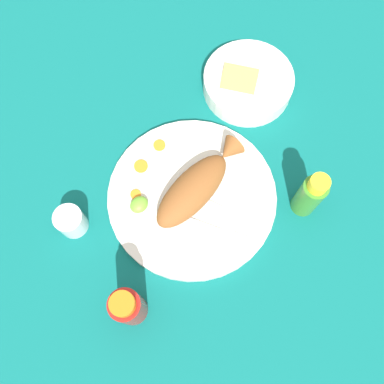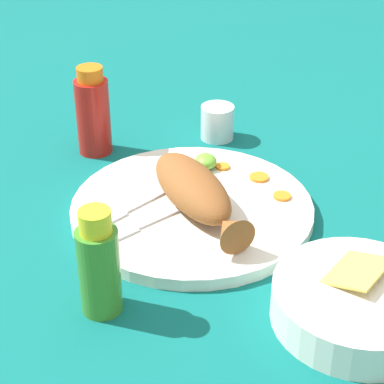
{
  "view_description": "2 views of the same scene",
  "coord_description": "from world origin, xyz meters",
  "px_view_note": "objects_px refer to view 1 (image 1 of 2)",
  "views": [
    {
      "loc": [
        0.19,
        0.21,
        0.84
      ],
      "look_at": [
        0.0,
        0.0,
        0.04
      ],
      "focal_mm": 40.0,
      "sensor_mm": 36.0,
      "label": 1
    },
    {
      "loc": [
        -0.79,
        0.26,
        0.55
      ],
      "look_at": [
        0.0,
        0.0,
        0.04
      ],
      "focal_mm": 65.0,
      "sensor_mm": 36.0,
      "label": 2
    }
  ],
  "objects_px": {
    "fork_near": "(232,213)",
    "salt_cup": "(71,222)",
    "fork_far": "(218,230)",
    "hot_sauce_bottle_red": "(128,307)",
    "hot_sauce_bottle_green": "(310,195)",
    "guacamole_bowl": "(248,82)",
    "fried_fish": "(196,186)",
    "main_plate": "(192,197)"
  },
  "relations": [
    {
      "from": "fork_near",
      "to": "hot_sauce_bottle_red",
      "type": "relative_size",
      "value": 1.2
    },
    {
      "from": "fork_near",
      "to": "guacamole_bowl",
      "type": "xyz_separation_m",
      "value": [
        -0.24,
        -0.19,
        0.01
      ]
    },
    {
      "from": "fork_far",
      "to": "hot_sauce_bottle_green",
      "type": "height_order",
      "value": "hot_sauce_bottle_green"
    },
    {
      "from": "fried_fish",
      "to": "salt_cup",
      "type": "distance_m",
      "value": 0.26
    },
    {
      "from": "fork_far",
      "to": "hot_sauce_bottle_red",
      "type": "bearing_deg",
      "value": -116.15
    },
    {
      "from": "fork_near",
      "to": "hot_sauce_bottle_red",
      "type": "height_order",
      "value": "hot_sauce_bottle_red"
    },
    {
      "from": "main_plate",
      "to": "guacamole_bowl",
      "type": "relative_size",
      "value": 1.74
    },
    {
      "from": "main_plate",
      "to": "hot_sauce_bottle_green",
      "type": "relative_size",
      "value": 2.51
    },
    {
      "from": "hot_sauce_bottle_red",
      "to": "salt_cup",
      "type": "height_order",
      "value": "hot_sauce_bottle_red"
    },
    {
      "from": "fork_near",
      "to": "hot_sauce_bottle_green",
      "type": "relative_size",
      "value": 1.29
    },
    {
      "from": "fork_far",
      "to": "fork_near",
      "type": "bearing_deg",
      "value": 71.81
    },
    {
      "from": "fork_near",
      "to": "fork_far",
      "type": "height_order",
      "value": "same"
    },
    {
      "from": "hot_sauce_bottle_red",
      "to": "guacamole_bowl",
      "type": "relative_size",
      "value": 0.74
    },
    {
      "from": "fried_fish",
      "to": "guacamole_bowl",
      "type": "bearing_deg",
      "value": -163.58
    },
    {
      "from": "hot_sauce_bottle_green",
      "to": "guacamole_bowl",
      "type": "distance_m",
      "value": 0.3
    },
    {
      "from": "fork_near",
      "to": "fork_far",
      "type": "relative_size",
      "value": 1.04
    },
    {
      "from": "fried_fish",
      "to": "hot_sauce_bottle_green",
      "type": "xyz_separation_m",
      "value": [
        -0.15,
        0.17,
        0.02
      ]
    },
    {
      "from": "main_plate",
      "to": "fork_far",
      "type": "height_order",
      "value": "fork_far"
    },
    {
      "from": "fried_fish",
      "to": "hot_sauce_bottle_green",
      "type": "distance_m",
      "value": 0.22
    },
    {
      "from": "fried_fish",
      "to": "hot_sauce_bottle_red",
      "type": "distance_m",
      "value": 0.27
    },
    {
      "from": "main_plate",
      "to": "hot_sauce_bottle_red",
      "type": "distance_m",
      "value": 0.26
    },
    {
      "from": "fork_near",
      "to": "guacamole_bowl",
      "type": "relative_size",
      "value": 0.89
    },
    {
      "from": "fried_fish",
      "to": "hot_sauce_bottle_red",
      "type": "xyz_separation_m",
      "value": [
        0.25,
        0.09,
        0.02
      ]
    },
    {
      "from": "fork_near",
      "to": "salt_cup",
      "type": "distance_m",
      "value": 0.32
    },
    {
      "from": "hot_sauce_bottle_green",
      "to": "salt_cup",
      "type": "relative_size",
      "value": 2.35
    },
    {
      "from": "main_plate",
      "to": "salt_cup",
      "type": "xyz_separation_m",
      "value": [
        0.22,
        -0.12,
        0.02
      ]
    },
    {
      "from": "fried_fish",
      "to": "guacamole_bowl",
      "type": "height_order",
      "value": "fried_fish"
    },
    {
      "from": "fork_near",
      "to": "guacamole_bowl",
      "type": "bearing_deg",
      "value": 108.54
    },
    {
      "from": "fork_near",
      "to": "hot_sauce_bottle_green",
      "type": "height_order",
      "value": "hot_sauce_bottle_green"
    },
    {
      "from": "hot_sauce_bottle_red",
      "to": "fork_near",
      "type": "bearing_deg",
      "value": -177.93
    },
    {
      "from": "fork_near",
      "to": "guacamole_bowl",
      "type": "distance_m",
      "value": 0.31
    },
    {
      "from": "guacamole_bowl",
      "to": "salt_cup",
      "type": "bearing_deg",
      "value": -0.67
    },
    {
      "from": "main_plate",
      "to": "guacamole_bowl",
      "type": "distance_m",
      "value": 0.29
    },
    {
      "from": "hot_sauce_bottle_red",
      "to": "guacamole_bowl",
      "type": "xyz_separation_m",
      "value": [
        -0.51,
        -0.2,
        -0.04
      ]
    },
    {
      "from": "main_plate",
      "to": "fried_fish",
      "type": "height_order",
      "value": "fried_fish"
    },
    {
      "from": "main_plate",
      "to": "fork_far",
      "type": "distance_m",
      "value": 0.09
    },
    {
      "from": "main_plate",
      "to": "fried_fish",
      "type": "xyz_separation_m",
      "value": [
        -0.01,
        -0.0,
        0.04
      ]
    },
    {
      "from": "salt_cup",
      "to": "guacamole_bowl",
      "type": "bearing_deg",
      "value": 179.33
    },
    {
      "from": "hot_sauce_bottle_red",
      "to": "hot_sauce_bottle_green",
      "type": "height_order",
      "value": "hot_sauce_bottle_red"
    },
    {
      "from": "fried_fish",
      "to": "salt_cup",
      "type": "height_order",
      "value": "fried_fish"
    },
    {
      "from": "fork_near",
      "to": "salt_cup",
      "type": "relative_size",
      "value": 3.02
    },
    {
      "from": "fried_fish",
      "to": "main_plate",
      "type": "bearing_deg",
      "value": 0.0
    }
  ]
}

